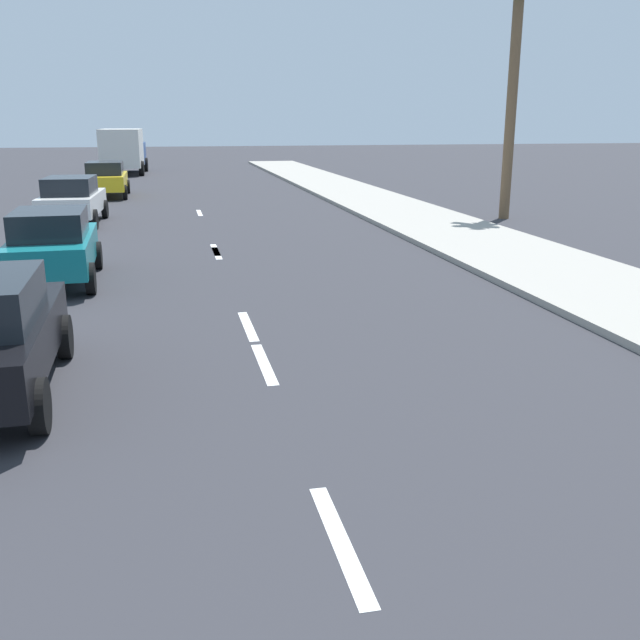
% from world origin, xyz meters
% --- Properties ---
extents(ground_plane, '(160.00, 160.00, 0.00)m').
position_xyz_m(ground_plane, '(0.00, 20.00, 0.00)').
color(ground_plane, '#2D2D33').
extents(sidewalk_strip, '(3.60, 80.00, 0.14)m').
position_xyz_m(sidewalk_strip, '(7.33, 22.00, 0.07)').
color(sidewalk_strip, '#9E998E').
rests_on(sidewalk_strip, ground).
extents(lane_stripe_2, '(0.16, 1.80, 0.01)m').
position_xyz_m(lane_stripe_2, '(0.00, 8.74, 0.00)').
color(lane_stripe_2, white).
rests_on(lane_stripe_2, ground).
extents(lane_stripe_3, '(0.16, 1.80, 0.01)m').
position_xyz_m(lane_stripe_3, '(0.00, 13.31, 0.00)').
color(lane_stripe_3, white).
rests_on(lane_stripe_3, ground).
extents(lane_stripe_4, '(0.16, 1.80, 0.01)m').
position_xyz_m(lane_stripe_4, '(0.00, 15.29, 0.00)').
color(lane_stripe_4, white).
rests_on(lane_stripe_4, ground).
extents(lane_stripe_5, '(0.16, 1.80, 0.01)m').
position_xyz_m(lane_stripe_5, '(0.00, 22.28, 0.00)').
color(lane_stripe_5, white).
rests_on(lane_stripe_5, ground).
extents(lane_stripe_6, '(0.16, 1.80, 0.01)m').
position_xyz_m(lane_stripe_6, '(0.00, 22.75, 0.00)').
color(lane_stripe_6, white).
rests_on(lane_stripe_6, ground).
extents(lane_stripe_7, '(0.16, 1.80, 0.01)m').
position_xyz_m(lane_stripe_7, '(0.00, 30.82, 0.00)').
color(lane_stripe_7, white).
rests_on(lane_stripe_7, ground).
extents(parked_car_teal, '(1.86, 3.86, 1.57)m').
position_xyz_m(parked_car_teal, '(-3.63, 19.47, 0.83)').
color(parked_car_teal, '#14727A').
rests_on(parked_car_teal, ground).
extents(parked_car_white, '(2.04, 4.11, 1.57)m').
position_xyz_m(parked_car_white, '(-4.25, 28.68, 0.84)').
color(parked_car_white, white).
rests_on(parked_car_white, ground).
extents(parked_car_yellow, '(1.90, 4.08, 1.57)m').
position_xyz_m(parked_car_yellow, '(-3.77, 37.47, 0.84)').
color(parked_car_yellow, gold).
rests_on(parked_car_yellow, ground).
extents(delivery_truck, '(2.89, 6.34, 2.80)m').
position_xyz_m(delivery_truck, '(-3.64, 51.86, 1.50)').
color(delivery_truck, '#23478C').
rests_on(delivery_truck, ground).
extents(palm_tree_far, '(1.87, 1.78, 8.61)m').
position_xyz_m(palm_tree_far, '(10.44, 26.96, 6.56)').
color(palm_tree_far, brown).
rests_on(palm_tree_far, ground).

